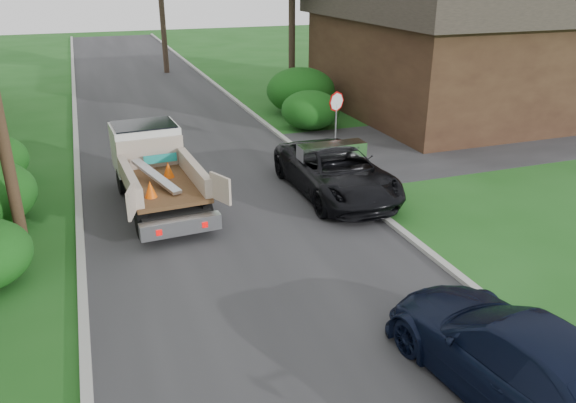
% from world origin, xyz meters
% --- Properties ---
extents(ground, '(120.00, 120.00, 0.00)m').
position_xyz_m(ground, '(0.00, 0.00, 0.00)').
color(ground, '#1A4E16').
rests_on(ground, ground).
extents(road, '(8.00, 90.00, 0.02)m').
position_xyz_m(road, '(0.00, 10.00, 0.00)').
color(road, '#28282B').
rests_on(road, ground).
extents(side_street, '(16.00, 7.00, 0.02)m').
position_xyz_m(side_street, '(12.00, 9.00, 0.01)').
color(side_street, '#28282B').
rests_on(side_street, ground).
extents(curb_left, '(0.20, 90.00, 0.12)m').
position_xyz_m(curb_left, '(-4.10, 10.00, 0.06)').
color(curb_left, '#9E9E99').
rests_on(curb_left, ground).
extents(curb_right, '(0.20, 90.00, 0.12)m').
position_xyz_m(curb_right, '(4.10, 10.00, 0.06)').
color(curb_right, '#9E9E99').
rests_on(curb_right, ground).
extents(stop_sign, '(0.71, 0.32, 2.48)m').
position_xyz_m(stop_sign, '(5.20, 9.00, 1.78)').
color(stop_sign, slate).
rests_on(stop_sign, ground).
extents(house_right, '(9.72, 12.96, 6.20)m').
position_xyz_m(house_right, '(13.00, 14.00, 3.16)').
color(house_right, '#341F15').
rests_on(house_right, ground).
extents(hedge_right_a, '(2.60, 2.60, 1.70)m').
position_xyz_m(hedge_right_a, '(5.80, 13.00, 0.85)').
color(hedge_right_a, '#114810').
rests_on(hedge_right_a, ground).
extents(hedge_right_b, '(3.38, 3.38, 2.21)m').
position_xyz_m(hedge_right_b, '(6.50, 16.00, 1.10)').
color(hedge_right_b, '#114810').
rests_on(hedge_right_b, ground).
extents(flatbed_truck, '(2.65, 5.72, 2.12)m').
position_xyz_m(flatbed_truck, '(-1.82, 7.03, 1.15)').
color(flatbed_truck, black).
rests_on(flatbed_truck, ground).
extents(black_pickup, '(2.54, 5.50, 1.53)m').
position_xyz_m(black_pickup, '(3.60, 5.40, 0.76)').
color(black_pickup, black).
rests_on(black_pickup, ground).
extents(navy_suv, '(2.69, 5.46, 1.53)m').
position_xyz_m(navy_suv, '(2.60, -3.97, 0.76)').
color(navy_suv, black).
rests_on(navy_suv, ground).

